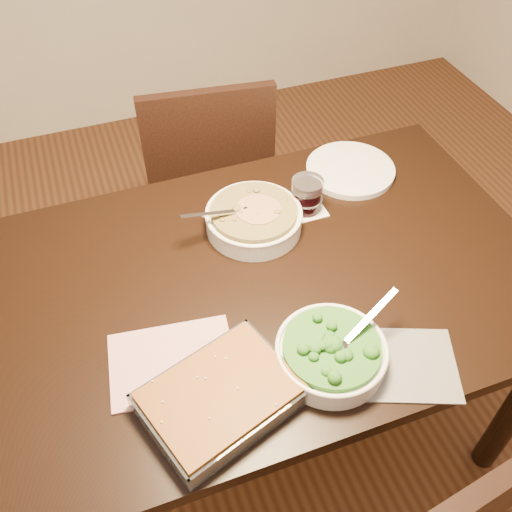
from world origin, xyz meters
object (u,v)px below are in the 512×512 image
at_px(broccoli_bowl, 331,353).
at_px(dinner_plate, 350,170).
at_px(baking_dish, 221,397).
at_px(chair_far, 208,174).
at_px(stew_bowl, 254,218).
at_px(wine_tumbler, 307,194).
at_px(table, 269,300).

height_order(broccoli_bowl, dinner_plate, broccoli_bowl).
bearing_deg(baking_dish, chair_far, 57.18).
distance_m(stew_bowl, wine_tumbler, 0.16).
height_order(broccoli_bowl, baking_dish, broccoli_bowl).
height_order(stew_bowl, wine_tumbler, wine_tumbler).
xyz_separation_m(baking_dish, chair_far, (0.26, 1.02, -0.27)).
bearing_deg(stew_bowl, chair_far, 87.59).
relative_size(table, baking_dish, 3.92).
bearing_deg(chair_far, dinner_plate, 134.64).
bearing_deg(dinner_plate, table, -141.16).
distance_m(table, dinner_plate, 0.49).
xyz_separation_m(dinner_plate, chair_far, (-0.33, 0.43, -0.25)).
relative_size(broccoli_bowl, baking_dish, 0.74).
distance_m(wine_tumbler, chair_far, 0.62).
distance_m(broccoli_bowl, baking_dish, 0.25).
bearing_deg(baking_dish, broccoli_bowl, -14.59).
bearing_deg(table, wine_tumbler, 46.73).
bearing_deg(table, stew_bowl, 82.60).
bearing_deg(broccoli_bowl, stew_bowl, 91.43).
bearing_deg(wine_tumbler, table, -133.27).
relative_size(stew_bowl, wine_tumbler, 2.97).
bearing_deg(chair_far, wine_tumbler, 111.71).
distance_m(broccoli_bowl, wine_tumbler, 0.50).
relative_size(baking_dish, wine_tumbler, 3.70).
relative_size(broccoli_bowl, wine_tumbler, 2.75).
relative_size(table, stew_bowl, 4.89).
xyz_separation_m(stew_bowl, broccoli_bowl, (0.01, -0.45, -0.00)).
bearing_deg(wine_tumbler, broccoli_bowl, -107.52).
bearing_deg(broccoli_bowl, table, 96.94).
relative_size(wine_tumbler, dinner_plate, 0.37).
bearing_deg(dinner_plate, chair_far, 127.35).
relative_size(broccoli_bowl, chair_far, 0.29).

